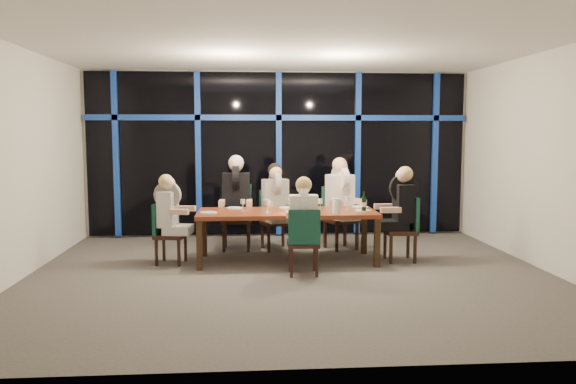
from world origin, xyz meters
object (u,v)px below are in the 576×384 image
object	(u,v)px
chair_end_left	(165,230)
chair_end_right	(406,225)
chair_near_mid	(304,239)
diner_far_right	(341,190)
chair_far_mid	(274,216)
diner_far_left	(236,189)
chair_far_right	(338,214)
diner_far_mid	(276,194)
diner_end_left	(170,206)
diner_near_mid	(303,211)
water_pitcher	(337,206)
diner_end_right	(401,200)
wine_bottle	(364,204)
dining_table	(287,216)
chair_far_left	(237,213)

from	to	relation	value
chair_end_left	chair_end_right	world-z (taller)	chair_end_right
chair_near_mid	diner_far_right	size ratio (longest dim) A/B	0.91
chair_far_mid	diner_far_left	xyz separation A→B (m)	(-0.62, -0.04, 0.46)
chair_far_mid	chair_end_left	bearing A→B (deg)	-164.53
chair_far_mid	diner_far_right	world-z (taller)	diner_far_right
chair_far_right	diner_far_mid	world-z (taller)	diner_far_mid
chair_far_right	diner_end_left	xyz separation A→B (m)	(-2.59, -0.94, 0.28)
chair_far_right	diner_near_mid	bearing A→B (deg)	-135.01
diner_far_mid	diner_far_right	world-z (taller)	diner_far_right
chair_end_left	diner_end_left	xyz separation A→B (m)	(0.07, -0.01, 0.35)
chair_end_right	water_pitcher	bearing A→B (deg)	-81.10
chair_far_mid	chair_near_mid	xyz separation A→B (m)	(0.30, -1.79, -0.03)
diner_end_right	wine_bottle	size ratio (longest dim) A/B	3.15
chair_end_right	diner_far_right	xyz separation A→B (m)	(-0.81, 0.93, 0.44)
diner_far_right	diner_end_right	bearing A→B (deg)	-73.19
chair_end_left	diner_end_right	xyz separation A→B (m)	(3.43, -0.08, 0.42)
chair_far_mid	chair_end_right	xyz separation A→B (m)	(1.89, -1.03, -0.00)
chair_end_left	diner_near_mid	bearing A→B (deg)	-101.41
chair_far_mid	diner_end_left	distance (m)	1.85
diner_far_right	wine_bottle	world-z (taller)	diner_far_right
dining_table	chair_far_left	distance (m)	1.24
diner_far_left	diner_end_right	bearing A→B (deg)	-20.38
diner_near_mid	chair_far_right	bearing A→B (deg)	-112.27
diner_end_right	diner_far_left	bearing A→B (deg)	-112.20
diner_far_mid	diner_near_mid	xyz separation A→B (m)	(0.28, -1.63, -0.06)
diner_far_mid	diner_far_right	xyz separation A→B (m)	(1.06, -0.02, 0.05)
diner_near_mid	diner_end_right	bearing A→B (deg)	-154.01
wine_bottle	water_pitcher	distance (m)	0.42
dining_table	chair_near_mid	size ratio (longest dim) A/B	2.90
chair_far_mid	diner_far_mid	world-z (taller)	diner_far_mid
chair_end_left	diner_end_right	bearing A→B (deg)	-80.99
diner_far_left	diner_far_mid	xyz separation A→B (m)	(0.64, -0.04, -0.08)
chair_end_right	diner_end_left	xyz separation A→B (m)	(-3.43, 0.07, 0.31)
chair_far_right	diner_end_left	distance (m)	2.77
dining_table	diner_far_mid	bearing A→B (deg)	97.87
diner_end_left	wine_bottle	bearing A→B (deg)	-82.51
diner_end_left	diner_far_mid	bearing A→B (deg)	-50.31
dining_table	diner_end_right	size ratio (longest dim) A/B	2.79
chair_end_left	dining_table	bearing A→B (deg)	-79.29
water_pitcher	diner_far_left	bearing A→B (deg)	122.25
chair_far_right	water_pitcher	world-z (taller)	chair_far_right
wine_bottle	water_pitcher	xyz separation A→B (m)	(-0.41, -0.09, -0.01)
chair_end_right	chair_near_mid	distance (m)	1.76
diner_end_right	chair_far_right	bearing A→B (deg)	-143.13
diner_far_mid	diner_far_left	bearing A→B (deg)	161.74
chair_end_right	diner_far_mid	world-z (taller)	diner_far_mid
chair_far_left	chair_far_right	world-z (taller)	chair_far_left
chair_near_mid	wine_bottle	distance (m)	1.22
diner_end_left	wine_bottle	xyz separation A→B (m)	(2.79, -0.14, 0.02)
dining_table	diner_near_mid	xyz separation A→B (m)	(0.16, -0.78, 0.18)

